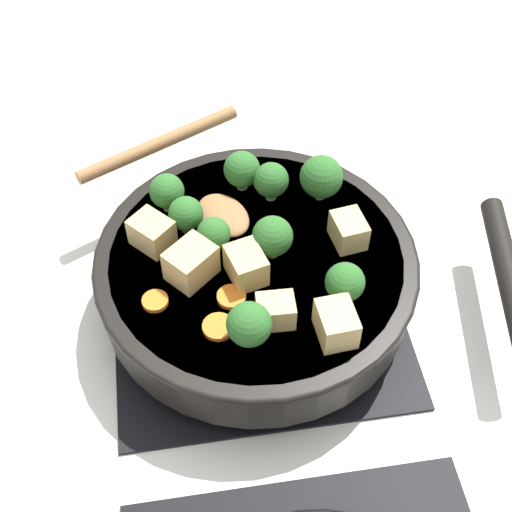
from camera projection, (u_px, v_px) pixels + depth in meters
ground_plane at (256, 305)px, 0.79m from camera, size 2.40×2.40×0.00m
front_burner_grate at (256, 298)px, 0.78m from camera, size 0.31×0.31×0.03m
skillet_pan at (258, 272)px, 0.74m from camera, size 0.45×0.33×0.06m
wooden_spoon at (188, 175)px, 0.79m from camera, size 0.19×0.22×0.02m
tofu_cube_center_large at (349, 230)px, 0.73m from camera, size 0.04×0.04×0.03m
tofu_cube_near_handle at (246, 265)px, 0.69m from camera, size 0.04×0.05×0.03m
tofu_cube_east_chunk at (276, 311)px, 0.66m from camera, size 0.04×0.03×0.03m
tofu_cube_west_chunk at (191, 263)px, 0.69m from camera, size 0.06×0.06×0.04m
tofu_cube_back_piece at (336, 324)px, 0.65m from camera, size 0.04×0.04×0.03m
tofu_cube_front_piece at (152, 233)px, 0.72m from camera, size 0.05×0.05×0.03m
broccoli_floret_near_spoon at (238, 170)px, 0.77m from camera, size 0.04×0.04×0.05m
broccoli_floret_center_top at (249, 325)px, 0.64m from camera, size 0.04×0.04×0.05m
broccoli_floret_east_rim at (271, 180)px, 0.76m from camera, size 0.04×0.04×0.05m
broccoli_floret_west_rim at (345, 283)px, 0.67m from camera, size 0.04×0.04×0.05m
broccoli_floret_north_edge at (272, 235)px, 0.71m from camera, size 0.04×0.04×0.05m
broccoli_floret_south_cluster at (186, 214)px, 0.73m from camera, size 0.04×0.04×0.04m
broccoli_floret_mid_floret at (167, 192)px, 0.75m from camera, size 0.04×0.04×0.04m
broccoli_floret_small_inner at (214, 234)px, 0.71m from camera, size 0.03×0.03×0.04m
broccoli_floret_tall_stem at (321, 177)px, 0.76m from camera, size 0.05×0.05×0.05m
carrot_slice_orange_thin at (231, 297)px, 0.69m from camera, size 0.03×0.03×0.01m
carrot_slice_near_center at (268, 182)px, 0.79m from camera, size 0.03×0.03×0.01m
carrot_slice_edge_slice at (218, 327)px, 0.66m from camera, size 0.03×0.03×0.01m
carrot_slice_under_broccoli at (155, 301)px, 0.68m from camera, size 0.03×0.03×0.01m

